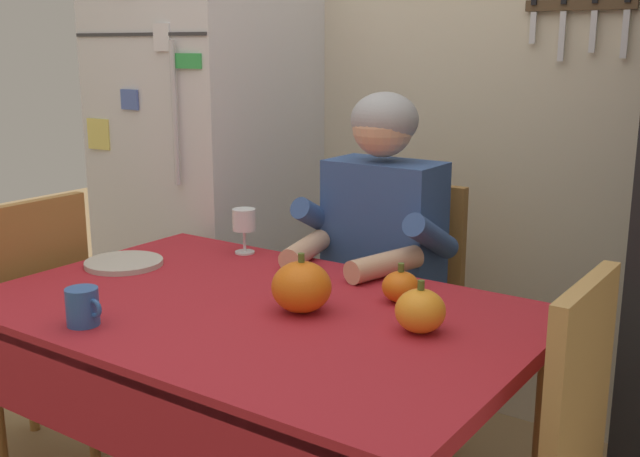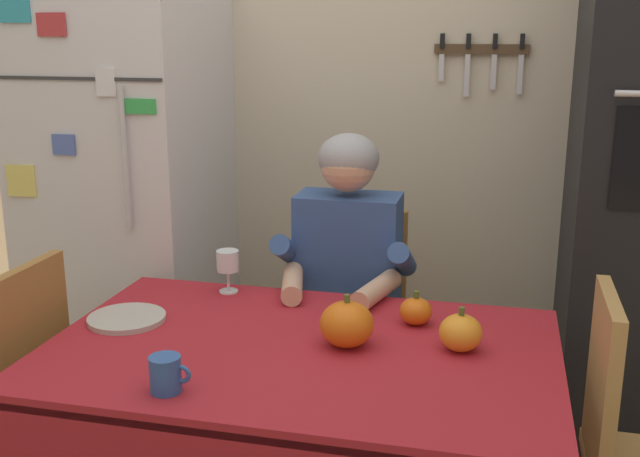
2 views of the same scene
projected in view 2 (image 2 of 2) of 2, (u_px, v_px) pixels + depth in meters
back_wall_assembly at (391, 101)px, 3.11m from camera, size 3.70×0.13×2.60m
refrigerator at (129, 204)px, 3.07m from camera, size 0.68×0.71×1.80m
dining_table at (298, 378)px, 2.09m from camera, size 1.40×0.90×0.74m
chair_behind_person at (354, 322)px, 2.87m from camera, size 0.40×0.40×0.93m
seated_person at (345, 281)px, 2.63m from camera, size 0.47×0.55×1.25m
chair_left_side at (7, 397)px, 2.29m from camera, size 0.40×0.40×0.93m
chair_right_side at (636, 449)px, 2.00m from camera, size 0.40×0.40×0.93m
coffee_mug at (166, 374)px, 1.82m from camera, size 0.10×0.08×0.09m
wine_glass at (228, 263)px, 2.49m from camera, size 0.07×0.07×0.14m
pumpkin_large at (461, 333)px, 2.05m from camera, size 0.12×0.12×0.12m
pumpkin_medium at (347, 324)px, 2.08m from camera, size 0.15×0.15×0.15m
pumpkin_small at (416, 311)px, 2.24m from camera, size 0.10×0.10×0.10m
serving_tray at (127, 318)px, 2.27m from camera, size 0.23×0.23×0.02m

